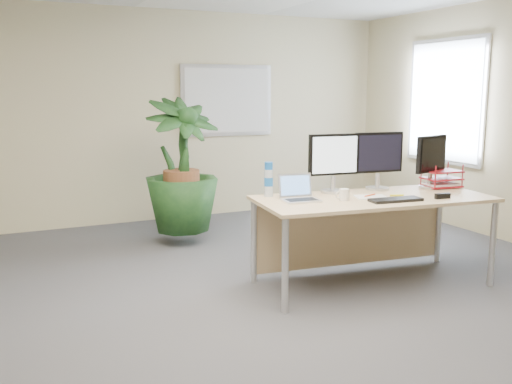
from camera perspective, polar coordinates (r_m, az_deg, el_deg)
name	(u,v)px	position (r m, az deg, el deg)	size (l,w,h in m)	color
floor	(285,340)	(4.04, 2.92, -14.61)	(8.00, 8.00, 0.00)	#424247
back_wall	(139,117)	(7.45, -11.65, 7.34)	(7.00, 0.04, 2.70)	beige
whiteboard	(227,101)	(7.78, -2.91, 9.12)	(1.30, 0.04, 0.95)	silver
window	(445,101)	(7.59, 18.38, 8.59)	(0.04, 1.30, 1.55)	silver
desk	(366,213)	(5.15, 10.99, -2.09)	(2.12, 1.08, 0.78)	tan
floor_plant	(181,177)	(6.32, -7.47, 1.51)	(0.84, 0.84, 1.50)	#123316
monitor_left	(334,159)	(5.13, 7.77, 3.27)	(0.48, 0.22, 0.53)	silver
monitor_right	(379,157)	(5.36, 12.16, 3.44)	(0.48, 0.22, 0.53)	silver
monitor_dark	(431,158)	(5.59, 17.13, 3.27)	(0.43, 0.20, 0.49)	silver
laptop	(298,193)	(4.78, 4.26, -0.15)	(0.33, 0.29, 0.21)	silver
keyboard	(396,200)	(4.87, 13.79, -0.76)	(0.45, 0.15, 0.02)	black
coffee_mug	(344,195)	(4.82, 8.77, -0.27)	(0.13, 0.09, 0.10)	white
spiral_notebook	(371,197)	(4.98, 11.45, -0.51)	(0.26, 0.19, 0.01)	white
orange_pen	(370,195)	(5.00, 11.33, -0.31)	(0.01, 0.01, 0.15)	#EB4B1A
yellow_highlighter	(397,195)	(5.10, 13.91, -0.32)	(0.02, 0.02, 0.12)	yellow
water_bottle	(269,180)	(4.92, 1.27, 1.20)	(0.08, 0.08, 0.30)	silver
letter_tray	(441,180)	(5.68, 18.05, 1.16)	(0.36, 0.29, 0.16)	maroon
stapler	(443,196)	(5.10, 18.15, -0.38)	(0.14, 0.04, 0.05)	black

